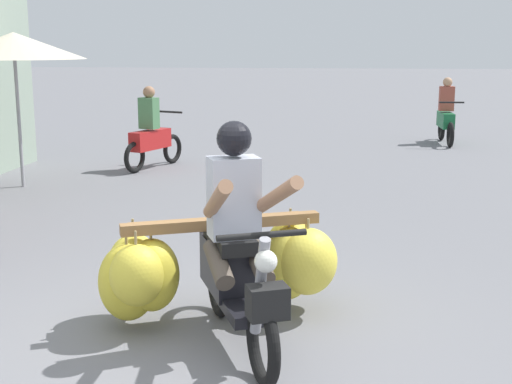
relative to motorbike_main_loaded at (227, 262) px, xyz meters
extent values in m
plane|color=slate|center=(-0.21, -0.95, -0.49)|extent=(120.00, 120.00, 0.00)
torus|color=black|center=(0.37, -0.93, -0.21)|extent=(0.30, 0.55, 0.56)
torus|color=black|center=(-0.10, 0.17, -0.21)|extent=(0.30, 0.55, 0.56)
cube|color=black|center=(0.18, -0.47, -0.17)|extent=(0.44, 0.61, 0.08)
cube|color=black|center=(0.02, -0.10, 0.01)|extent=(0.51, 0.70, 0.36)
cube|color=black|center=(0.05, -0.18, 0.23)|extent=(0.48, 0.65, 0.10)
cylinder|color=gray|center=(0.35, -0.87, 0.13)|extent=(0.18, 0.29, 0.69)
cylinder|color=black|center=(0.37, -0.91, 0.47)|extent=(0.53, 0.26, 0.04)
sphere|color=silver|center=(0.40, -0.98, 0.33)|extent=(0.14, 0.14, 0.14)
cube|color=black|center=(0.41, -1.02, 0.09)|extent=(0.28, 0.24, 0.20)
cube|color=black|center=(0.37, -0.93, 0.09)|extent=(0.20, 0.30, 0.04)
cube|color=olive|center=(-0.04, 0.04, 0.29)|extent=(1.42, 0.69, 0.08)
cube|color=olive|center=(-0.11, 0.20, 0.26)|extent=(1.27, 0.61, 0.06)
ellipsoid|color=gold|center=(0.43, 0.54, -0.04)|extent=(0.49, 0.46, 0.50)
cylinder|color=#998459|center=(0.43, 0.54, 0.24)|extent=(0.02, 0.02, 0.12)
ellipsoid|color=yellow|center=(0.56, 0.40, -0.10)|extent=(0.57, 0.56, 0.53)
cylinder|color=#998459|center=(0.56, 0.40, 0.22)|extent=(0.02, 0.02, 0.16)
ellipsoid|color=yellow|center=(0.59, 0.22, -0.04)|extent=(0.63, 0.62, 0.52)
cylinder|color=#998459|center=(0.59, 0.22, 0.25)|extent=(0.02, 0.02, 0.11)
ellipsoid|color=gold|center=(-0.54, -0.16, -0.07)|extent=(0.55, 0.54, 0.55)
cylinder|color=#998459|center=(-0.54, -0.16, 0.24)|extent=(0.02, 0.02, 0.12)
ellipsoid|color=yellow|center=(-0.73, 0.04, -0.05)|extent=(0.52, 0.51, 0.47)
cylinder|color=#998459|center=(-0.73, 0.04, 0.23)|extent=(0.02, 0.02, 0.15)
ellipsoid|color=yellow|center=(0.44, 0.26, -0.07)|extent=(0.51, 0.49, 0.58)
cylinder|color=#998459|center=(0.44, 0.26, 0.24)|extent=(0.02, 0.02, 0.11)
ellipsoid|color=yellow|center=(-0.61, -0.30, -0.03)|extent=(0.47, 0.44, 0.46)
cylinder|color=#998459|center=(-0.61, -0.30, 0.24)|extent=(0.02, 0.02, 0.13)
ellipsoid|color=gold|center=(-0.72, -0.15, -0.14)|extent=(0.49, 0.45, 0.59)
cylinder|color=#998459|center=(-0.72, -0.15, 0.21)|extent=(0.02, 0.02, 0.17)
cube|color=#B2B7C6|center=(0.10, -0.29, 0.56)|extent=(0.40, 0.34, 0.56)
sphere|color=black|center=(0.11, -0.30, 0.97)|extent=(0.24, 0.24, 0.24)
cylinder|color=#9E7051|center=(0.41, -0.52, 0.63)|extent=(0.41, 0.68, 0.39)
cylinder|color=#9E7051|center=(0.05, -0.68, 0.63)|extent=(0.32, 0.71, 0.39)
cylinder|color=#4C4238|center=(0.27, -0.34, 0.13)|extent=(0.29, 0.45, 0.27)
cylinder|color=#4C4238|center=(0.02, -0.45, 0.13)|extent=(0.29, 0.45, 0.27)
torus|color=black|center=(3.00, 9.84, -0.23)|extent=(0.10, 0.52, 0.52)
torus|color=black|center=(2.96, 10.94, -0.23)|extent=(0.10, 0.52, 0.52)
cube|color=#196638|center=(2.98, 10.49, 0.01)|extent=(0.27, 0.91, 0.32)
cylinder|color=black|center=(3.00, 9.89, 0.43)|extent=(0.50, 0.05, 0.04)
cube|color=#994738|center=(2.98, 10.51, 0.46)|extent=(0.31, 0.21, 0.52)
sphere|color=tan|center=(2.98, 10.49, 0.81)|extent=(0.20, 0.20, 0.20)
torus|color=black|center=(-2.19, 7.19, -0.23)|extent=(0.26, 0.52, 0.52)
torus|color=black|center=(-2.58, 6.16, -0.23)|extent=(0.26, 0.52, 0.52)
cube|color=red|center=(-2.42, 6.58, 0.01)|extent=(0.54, 0.93, 0.32)
cylinder|color=black|center=(-2.21, 7.14, 0.43)|extent=(0.48, 0.21, 0.04)
cube|color=#4C7F51|center=(-2.43, 6.56, 0.46)|extent=(0.35, 0.29, 0.52)
sphere|color=#9E7051|center=(-2.42, 6.58, 0.81)|extent=(0.20, 0.20, 0.20)
cylinder|color=#99999E|center=(-3.90, 4.85, 0.50)|extent=(0.05, 0.05, 1.97)
cone|color=beige|center=(-3.90, 4.85, 1.57)|extent=(2.04, 2.04, 0.38)
camera|label=1|loc=(0.84, -4.97, 1.59)|focal=49.53mm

